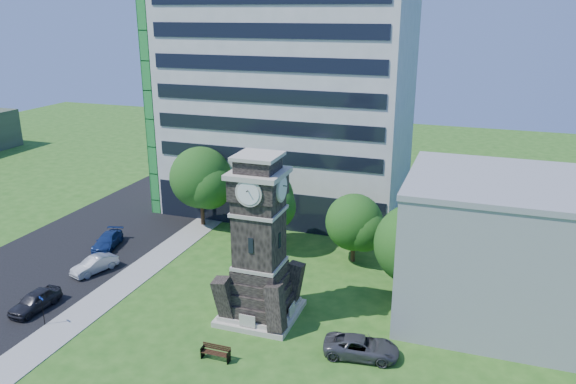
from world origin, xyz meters
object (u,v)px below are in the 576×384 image
at_px(car_east_lot, 361,347).
at_px(street_sign, 42,307).
at_px(park_bench, 216,352).
at_px(clock_tower, 259,249).
at_px(car_street_north, 108,241).
at_px(car_street_mid, 94,265).
at_px(car_street_south, 35,301).

relative_size(car_east_lot, street_sign, 2.16).
distance_m(car_east_lot, park_bench, 9.38).
height_order(clock_tower, car_east_lot, clock_tower).
bearing_deg(car_street_north, clock_tower, -34.83).
bearing_deg(clock_tower, car_street_mid, 172.98).
height_order(clock_tower, car_street_north, clock_tower).
height_order(car_street_south, street_sign, street_sign).
height_order(car_street_mid, car_street_north, car_street_mid).
bearing_deg(car_street_south, street_sign, -32.42).
xyz_separation_m(clock_tower, park_bench, (-0.65, -6.01, -4.74)).
bearing_deg(car_street_north, car_street_mid, -79.88).
bearing_deg(car_east_lot, park_bench, 104.27).
xyz_separation_m(clock_tower, car_east_lot, (8.08, -2.60, -4.60)).
bearing_deg(car_street_south, car_east_lot, 7.91).
relative_size(park_bench, street_sign, 0.87).
height_order(car_street_north, street_sign, street_sign).
relative_size(clock_tower, car_street_mid, 3.01).
height_order(car_street_south, park_bench, car_street_south).
height_order(car_street_mid, car_east_lot, car_east_lot).
xyz_separation_m(car_street_south, car_street_mid, (0.14, 6.77, -0.05)).
bearing_deg(clock_tower, park_bench, -96.21).
distance_m(car_street_mid, car_street_north, 5.28).
relative_size(clock_tower, car_street_south, 2.89).
bearing_deg(street_sign, car_street_north, 129.43).
relative_size(car_street_south, car_east_lot, 0.87).
relative_size(clock_tower, street_sign, 5.41).
relative_size(car_east_lot, park_bench, 2.48).
bearing_deg(car_east_lot, clock_tower, 65.10).
height_order(car_east_lot, street_sign, street_sign).
bearing_deg(street_sign, car_east_lot, 31.02).
relative_size(car_street_mid, car_east_lot, 0.83).
distance_m(car_street_north, park_bench, 21.81).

